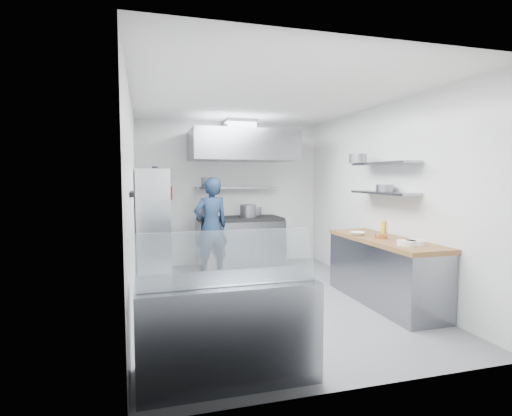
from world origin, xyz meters
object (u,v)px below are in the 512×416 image
object	(u,v)px
gas_range	(240,244)
wire_rack	(153,228)
chef	(211,227)
display_case	(226,328)

from	to	relation	value
gas_range	wire_rack	size ratio (longest dim) A/B	0.86
gas_range	chef	world-z (taller)	chef
chef	wire_rack	world-z (taller)	wire_rack
chef	display_case	size ratio (longest dim) A/B	1.15
chef	display_case	bearing A→B (deg)	69.70
gas_range	display_case	xyz separation A→B (m)	(-1.10, -4.10, -0.03)
gas_range	wire_rack	world-z (taller)	wire_rack
chef	wire_rack	distance (m)	1.09
gas_range	wire_rack	distance (m)	1.94
display_case	wire_rack	bearing A→B (deg)	99.54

